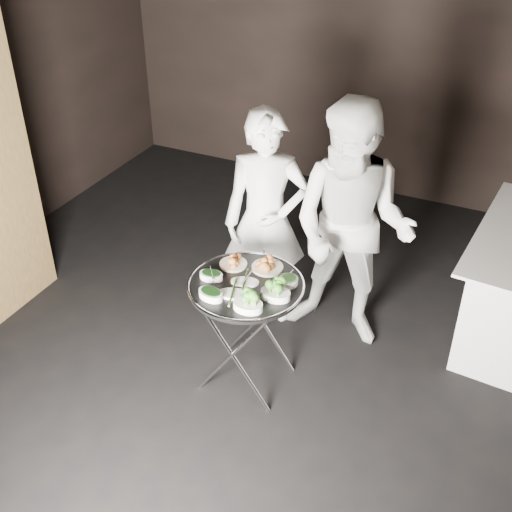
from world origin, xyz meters
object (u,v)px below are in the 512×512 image
at_px(waiter_left, 266,221).
at_px(waiter_right, 352,229).
at_px(serving_tray, 246,285).
at_px(tray_stand, 246,329).

relative_size(waiter_left, waiter_right, 0.91).
xyz_separation_m(serving_tray, waiter_right, (0.44, 0.77, 0.11)).
height_order(serving_tray, waiter_left, waiter_left).
distance_m(tray_stand, serving_tray, 0.36).
distance_m(serving_tray, waiter_left, 0.77).
xyz_separation_m(tray_stand, waiter_left, (-0.20, 0.75, 0.40)).
xyz_separation_m(tray_stand, serving_tray, (-0.00, 0.00, 0.36)).
bearing_deg(tray_stand, serving_tray, 146.31).
bearing_deg(waiter_right, waiter_left, -178.15).
bearing_deg(waiter_left, waiter_right, -20.09).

